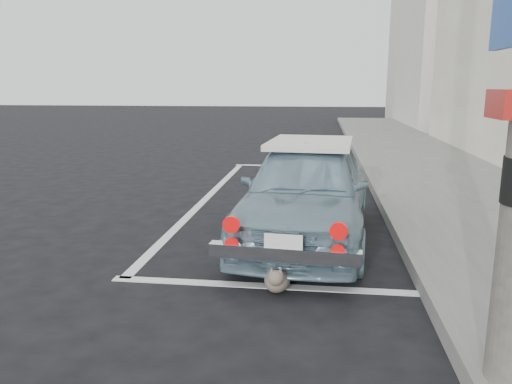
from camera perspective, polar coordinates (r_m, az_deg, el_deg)
ground at (r=5.15m, az=-3.28°, el=-8.33°), size 80.00×80.00×0.00m
sidewalk at (r=7.33m, az=25.36°, el=-2.69°), size 2.80×40.00×0.15m
building_far at (r=25.43m, az=20.50°, el=16.30°), size 3.50×10.00×8.00m
pline_rear at (r=4.62m, az=1.77°, el=-10.72°), size 3.00×0.12×0.01m
pline_front at (r=11.39m, az=5.19°, el=2.97°), size 3.00×0.12×0.01m
pline_side at (r=8.15m, az=-5.66°, el=-0.69°), size 0.12×7.00×0.01m
retro_coupe at (r=5.87m, az=5.81°, el=0.21°), size 1.68×3.56×1.18m
cat at (r=4.48m, az=2.43°, el=-9.80°), size 0.23×0.52×0.28m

